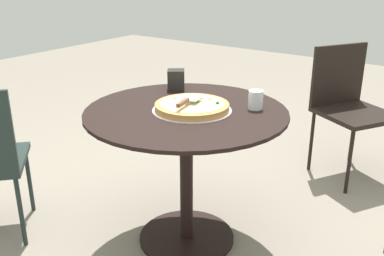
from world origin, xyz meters
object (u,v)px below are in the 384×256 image
Objects in this scene: patio_chair_corner at (348,101)px; napkin_dispenser at (176,80)px; patio_table at (186,145)px; pizza_on_tray at (192,107)px; pizza_server at (187,100)px; drinking_cup at (256,100)px.

napkin_dispenser is at bearing -122.83° from patio_chair_corner.
patio_table is 0.44m from napkin_dispenser.
pizza_on_tray is 1.80× the size of pizza_server.
patio_chair_corner is at bearing 73.83° from pizza_server.
drinking_cup reaches higher than patio_table.
drinking_cup is 1.13m from patio_chair_corner.
drinking_cup is at bearing -97.62° from patio_chair_corner.
pizza_on_tray is 3.46× the size of napkin_dispenser.
pizza_server is 0.34m from drinking_cup.
napkin_dispenser is at bearing 134.89° from pizza_server.
pizza_on_tray is at bearing 87.88° from pizza_server.
patio_table is at bearing -156.31° from pizza_on_tray.
drinking_cup is 0.10× the size of patio_chair_corner.
pizza_server is at bearing -135.24° from drinking_cup.
pizza_server is 0.24× the size of patio_chair_corner.
patio_table is at bearing 98.63° from napkin_dispenser.
pizza_on_tray is 0.06m from pizza_server.
patio_table is at bearing -141.44° from drinking_cup.
napkin_dispenser is (-0.53, 0.05, 0.01)m from drinking_cup.
pizza_server is at bearing -106.17° from patio_chair_corner.
napkin_dispenser is (-0.29, 0.29, -0.00)m from pizza_server.
patio_table is 1.37m from patio_chair_corner.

